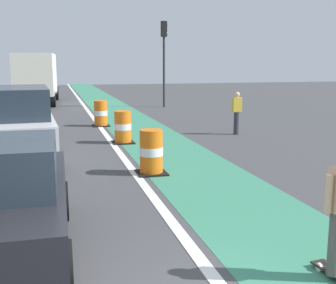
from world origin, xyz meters
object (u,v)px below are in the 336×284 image
Objects in this scene: parked_suv_second at (18,124)px; delivery_truck_down_block at (37,76)px; traffic_barrel_front at (151,152)px; traffic_light_corner at (164,49)px; traffic_barrel_mid at (123,127)px; traffic_barrel_back at (101,114)px; pedestrian_crossing at (237,112)px.

parked_suv_second is 17.19m from delivery_truck_down_block.
traffic_barrel_front is 0.14× the size of delivery_truck_down_block.
traffic_light_corner is at bearing -27.97° from delivery_truck_down_block.
traffic_barrel_front is 4.22m from traffic_barrel_mid.
traffic_barrel_back is 11.49m from delivery_truck_down_block.
parked_suv_second reaches higher than pedestrian_crossing.
traffic_light_corner is at bearing 60.29° from parked_suv_second.
traffic_light_corner is at bearing 90.50° from pedestrian_crossing.
delivery_truck_down_block is 4.78× the size of pedestrian_crossing.
traffic_barrel_front is at bearing -87.85° from traffic_barrel_back.
traffic_barrel_mid is 15.59m from delivery_truck_down_block.
pedestrian_crossing is (0.09, -10.58, -2.64)m from traffic_light_corner.
traffic_barrel_front is at bearing -105.61° from traffic_light_corner.
traffic_light_corner reaches higher than pedestrian_crossing.
parked_suv_second is 3.77m from traffic_barrel_mid.
traffic_barrel_back is 0.21× the size of traffic_light_corner.
traffic_light_corner is (4.63, 7.08, 2.97)m from traffic_barrel_back.
parked_suv_second is 4.31× the size of traffic_barrel_back.
traffic_barrel_front is 1.00× the size of traffic_barrel_mid.
delivery_truck_down_block reaches higher than parked_suv_second.
traffic_barrel_mid is 0.21× the size of traffic_light_corner.
traffic_barrel_mid is 1.00× the size of traffic_barrel_back.
parked_suv_second is 15.39m from traffic_light_corner.
pedestrian_crossing is at bearing 8.36° from traffic_barrel_mid.
traffic_barrel_front and traffic_barrel_mid have the same top height.
parked_suv_second reaches higher than traffic_barrel_back.
pedestrian_crossing reaches higher than traffic_barrel_front.
pedestrian_crossing is at bearing -36.53° from traffic_barrel_back.
traffic_barrel_front and traffic_barrel_back have the same top height.
traffic_barrel_mid is at bearing -78.30° from delivery_truck_down_block.
traffic_barrel_back is 0.68× the size of pedestrian_crossing.
traffic_barrel_back is at bearing 92.15° from traffic_barrel_front.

